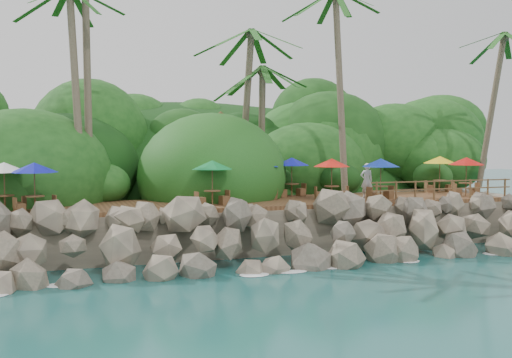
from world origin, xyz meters
name	(u,v)px	position (x,y,z in m)	size (l,w,h in m)	color
ground	(303,271)	(0.00, 0.00, 0.00)	(140.00, 140.00, 0.00)	#19514F
land_base	(207,206)	(0.00, 16.00, 1.05)	(32.00, 25.20, 2.10)	gray
jungle_hill	(183,209)	(0.00, 23.50, 0.00)	(44.80, 28.00, 15.40)	#143811
seawall	(285,236)	(0.00, 2.00, 1.15)	(29.00, 4.00, 2.30)	gray
terrace	(256,203)	(0.00, 6.00, 2.20)	(26.00, 5.00, 0.20)	brown
jungle_foliage	(211,223)	(0.00, 15.00, 0.00)	(44.00, 16.00, 12.00)	#143811
foam_line	(300,269)	(0.00, 0.30, 0.03)	(25.20, 0.80, 0.06)	white
palms	(262,9)	(1.27, 8.68, 12.34)	(30.76, 7.09, 14.42)	brown
palapa	(221,132)	(-0.89, 9.31, 5.79)	(5.43, 5.43, 4.60)	brown
dining_clusters	(256,166)	(-0.05, 5.88, 4.04)	(25.54, 5.14, 2.10)	brown
railing	(443,188)	(9.28, 3.65, 2.91)	(8.30, 0.10, 1.00)	brown
waiter	(367,181)	(6.06, 5.77, 3.21)	(0.66, 0.44, 1.82)	silver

